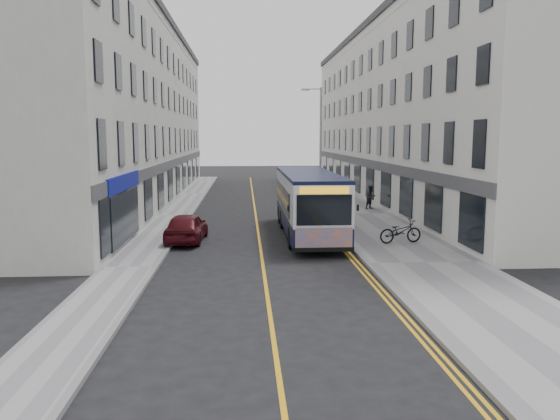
{
  "coord_description": "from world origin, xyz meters",
  "views": [
    {
      "loc": [
        -0.67,
        -21.23,
        4.9
      ],
      "look_at": [
        0.91,
        3.1,
        1.6
      ],
      "focal_mm": 35.0,
      "sensor_mm": 36.0,
      "label": 1
    }
  ],
  "objects": [
    {
      "name": "road_dbl_yellow_inner",
      "position": [
        3.55,
        12.0,
        0.0
      ],
      "size": [
        0.1,
        64.0,
        0.01
      ],
      "primitive_type": "cube",
      "color": "orange",
      "rests_on": "ground"
    },
    {
      "name": "kerb_west",
      "position": [
        -4.0,
        12.0,
        0.07
      ],
      "size": [
        0.18,
        64.0,
        0.13
      ],
      "primitive_type": "cube",
      "color": "slate",
      "rests_on": "ground"
    },
    {
      "name": "road_dbl_yellow_outer",
      "position": [
        3.75,
        12.0,
        0.0
      ],
      "size": [
        0.1,
        64.0,
        0.01
      ],
      "primitive_type": "cube",
      "color": "orange",
      "rests_on": "ground"
    },
    {
      "name": "pedestrian_far",
      "position": [
        7.68,
        14.22,
        0.9
      ],
      "size": [
        0.96,
        0.91,
        1.56
      ],
      "primitive_type": "imported",
      "rotation": [
        0.0,
        0.0,
        0.57
      ],
      "color": "black",
      "rests_on": "pavement_east"
    },
    {
      "name": "terrace_east",
      "position": [
        11.5,
        21.0,
        6.5
      ],
      "size": [
        6.0,
        46.0,
        13.0
      ],
      "primitive_type": "cube",
      "color": "silver",
      "rests_on": "ground"
    },
    {
      "name": "pedestrian_near",
      "position": [
        5.33,
        14.26,
        0.92
      ],
      "size": [
        0.68,
        0.55,
        1.61
      ],
      "primitive_type": "imported",
      "rotation": [
        0.0,
        0.0,
        0.31
      ],
      "color": "olive",
      "rests_on": "pavement_east"
    },
    {
      "name": "kerb_east",
      "position": [
        4.0,
        12.0,
        0.07
      ],
      "size": [
        0.18,
        64.0,
        0.13
      ],
      "primitive_type": "cube",
      "color": "slate",
      "rests_on": "ground"
    },
    {
      "name": "bicycle",
      "position": [
        6.33,
        2.59,
        0.65
      ],
      "size": [
        2.1,
        1.07,
        1.05
      ],
      "primitive_type": "imported",
      "rotation": [
        0.0,
        0.0,
        1.76
      ],
      "color": "black",
      "rests_on": "pavement_east"
    },
    {
      "name": "streetlamp",
      "position": [
        4.17,
        14.0,
        4.38
      ],
      "size": [
        1.32,
        0.18,
        8.0
      ],
      "color": "#989AA0",
      "rests_on": "ground"
    },
    {
      "name": "pavement_west",
      "position": [
        -5.0,
        12.0,
        0.06
      ],
      "size": [
        2.0,
        64.0,
        0.12
      ],
      "primitive_type": "cube",
      "color": "gray",
      "rests_on": "ground"
    },
    {
      "name": "city_bus",
      "position": [
        2.46,
        5.39,
        1.72
      ],
      "size": [
        2.53,
        10.82,
        3.14
      ],
      "color": "black",
      "rests_on": "ground"
    },
    {
      "name": "ground",
      "position": [
        0.0,
        0.0,
        0.0
      ],
      "size": [
        140.0,
        140.0,
        0.0
      ],
      "primitive_type": "plane",
      "color": "black",
      "rests_on": "ground"
    },
    {
      "name": "terrace_west",
      "position": [
        -9.0,
        21.0,
        6.5
      ],
      "size": [
        6.0,
        46.0,
        13.0
      ],
      "primitive_type": "cube",
      "color": "beige",
      "rests_on": "ground"
    },
    {
      "name": "car_maroon",
      "position": [
        -3.4,
        4.1,
        0.69
      ],
      "size": [
        1.9,
        4.17,
        1.39
      ],
      "primitive_type": "imported",
      "rotation": [
        0.0,
        0.0,
        3.07
      ],
      "color": "#470B12",
      "rests_on": "ground"
    },
    {
      "name": "road_centre_line",
      "position": [
        0.0,
        12.0,
        0.0
      ],
      "size": [
        0.12,
        64.0,
        0.01
      ],
      "primitive_type": "cube",
      "color": "orange",
      "rests_on": "ground"
    },
    {
      "name": "car_white",
      "position": [
        3.2,
        22.34,
        0.67
      ],
      "size": [
        1.56,
        4.09,
        1.33
      ],
      "primitive_type": "imported",
      "rotation": [
        0.0,
        0.0,
        -0.04
      ],
      "color": "white",
      "rests_on": "ground"
    },
    {
      "name": "pavement_east",
      "position": [
        6.25,
        12.0,
        0.06
      ],
      "size": [
        4.5,
        64.0,
        0.12
      ],
      "primitive_type": "cube",
      "color": "gray",
      "rests_on": "ground"
    }
  ]
}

